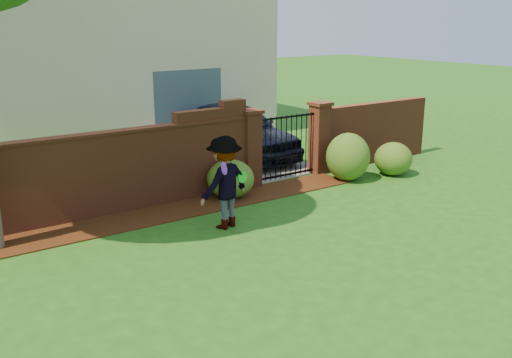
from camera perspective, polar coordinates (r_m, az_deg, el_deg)
ground at (r=9.84m, az=1.25°, el=-8.41°), size 80.00×80.00×0.01m
mulch_bed at (r=12.11m, az=-11.90°, el=-3.94°), size 11.10×1.08×0.03m
brick_wall at (r=12.10m, az=-18.00°, el=0.13°), size 8.70×0.31×2.16m
brick_wall_return at (r=16.69m, az=11.40°, el=4.46°), size 4.00×0.25×1.70m
pillar_left at (r=13.97m, az=-0.57°, el=3.05°), size 0.50×0.50×1.88m
pillar_right at (r=15.30m, az=6.23°, el=4.07°), size 0.50×0.50×1.88m
iron_gate at (r=14.63m, az=2.98°, el=3.20°), size 1.78×0.03×1.60m
driveway at (r=18.05m, az=-4.94°, el=2.80°), size 3.20×8.00×0.01m
house at (r=20.25m, az=-17.36°, el=12.59°), size 12.40×6.40×6.30m
car at (r=16.81m, az=-1.40°, el=4.66°), size 1.89×4.68×1.60m
shrub_left at (r=13.22m, az=-2.52°, el=0.01°), size 1.08×1.08×0.88m
shrub_middle at (r=14.76m, az=9.00°, el=2.15°), size 1.10×1.10×1.21m
shrub_right at (r=15.53m, az=13.30°, el=1.94°), size 0.98×0.98×0.87m
man at (r=11.22m, az=-2.99°, el=-0.38°), size 1.30×0.93×1.82m
frisbee_purple at (r=10.66m, az=-3.14°, el=1.04°), size 0.24×0.21×0.24m
frisbee_green at (r=11.36m, az=-1.35°, el=0.21°), size 0.25×0.11×0.25m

